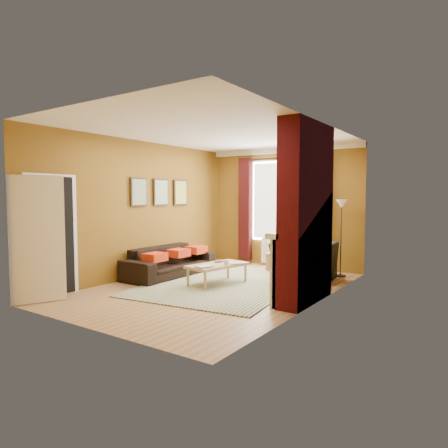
% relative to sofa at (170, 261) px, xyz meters
% --- Properties ---
extents(ground, '(5.50, 5.50, 0.00)m').
position_rel_sofa_xyz_m(ground, '(1.42, -0.33, -0.31)').
color(ground, '#956D43').
rests_on(ground, ground).
extents(room_walls, '(3.82, 5.54, 2.83)m').
position_rel_sofa_xyz_m(room_walls, '(2.05, -0.06, 1.07)').
color(room_walls, brown).
rests_on(room_walls, ground).
extents(striped_rug, '(2.96, 3.81, 0.02)m').
position_rel_sofa_xyz_m(striped_rug, '(1.38, 0.01, -0.30)').
color(striped_rug, '#314188').
rests_on(striped_rug, ground).
extents(sofa, '(0.83, 2.11, 0.62)m').
position_rel_sofa_xyz_m(sofa, '(0.00, 0.00, 0.00)').
color(sofa, black).
rests_on(sofa, ground).
extents(armchair, '(1.25, 1.12, 0.75)m').
position_rel_sofa_xyz_m(armchair, '(2.46, 1.24, 0.07)').
color(armchair, black).
rests_on(armchair, ground).
extents(coffee_table, '(0.79, 1.26, 0.39)m').
position_rel_sofa_xyz_m(coffee_table, '(1.29, -0.11, 0.04)').
color(coffee_table, tan).
rests_on(coffee_table, ground).
extents(wicker_stool, '(0.38, 0.38, 0.39)m').
position_rel_sofa_xyz_m(wicker_stool, '(1.48, 1.77, -0.11)').
color(wicker_stool, '#9B7543').
rests_on(wicker_stool, ground).
extents(floor_lamp, '(0.24, 0.24, 1.60)m').
position_rel_sofa_xyz_m(floor_lamp, '(2.97, 1.93, 0.95)').
color(floor_lamp, black).
rests_on(floor_lamp, ground).
extents(book_a, '(0.29, 0.34, 0.03)m').
position_rel_sofa_xyz_m(book_a, '(1.19, -0.49, 0.10)').
color(book_a, '#999999').
rests_on(book_a, coffee_table).
extents(book_b, '(0.34, 0.35, 0.02)m').
position_rel_sofa_xyz_m(book_b, '(1.48, 0.20, 0.09)').
color(book_b, '#999999').
rests_on(book_b, coffee_table).
extents(mug, '(0.11, 0.11, 0.09)m').
position_rel_sofa_xyz_m(mug, '(1.50, -0.14, 0.13)').
color(mug, '#999999').
rests_on(mug, coffee_table).
extents(tv_remote, '(0.09, 0.18, 0.02)m').
position_rel_sofa_xyz_m(tv_remote, '(1.21, 0.05, 0.09)').
color(tv_remote, '#262628').
rests_on(tv_remote, coffee_table).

